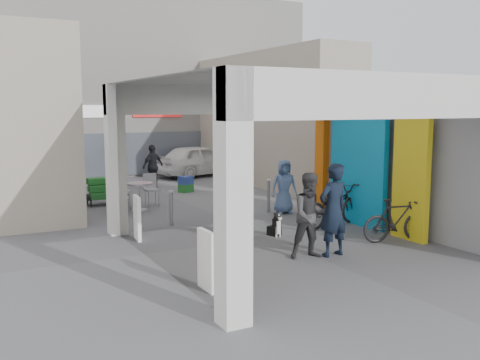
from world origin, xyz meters
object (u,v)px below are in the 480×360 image
man_with_dog (333,210)px  bicycle_rear (397,220)px  man_elderly (284,186)px  bicycle_front (333,206)px  man_crates (153,166)px  produce_stand (106,194)px  border_collie (276,226)px  white_van (199,160)px  cafe_set (133,197)px  man_back_turned (311,216)px

man_with_dog → bicycle_rear: 2.03m
man_elderly → man_with_dog: bearing=-94.9°
bicycle_front → bicycle_rear: size_ratio=1.24×
man_elderly → man_crates: (-1.73, 6.28, 0.05)m
produce_stand → border_collie: (2.48, -5.92, -0.09)m
man_crates → bicycle_rear: (2.20, -10.20, -0.32)m
border_collie → man_with_dog: 2.08m
white_van → cafe_set: bearing=127.6°
produce_stand → bicycle_front: bicycle_front is taller
bicycle_front → white_van: size_ratio=0.50×
cafe_set → man_crates: bearing=63.1°
border_collie → bicycle_front: bicycle_front is taller
produce_stand → man_crates: (2.38, 2.57, 0.48)m
man_elderly → man_back_turned: bearing=-100.9°
border_collie → white_van: bearing=55.3°
border_collie → man_elderly: bearing=33.5°
bicycle_rear → white_van: white_van is taller
produce_stand → white_van: bearing=55.0°
man_back_turned → bicycle_front: bearing=57.7°
man_with_dog → bicycle_front: size_ratio=0.93×
man_back_turned → man_elderly: man_back_turned is taller
border_collie → man_crates: bearing=70.5°
man_crates → bicycle_rear: man_crates is taller
cafe_set → bicycle_front: 5.97m
border_collie → man_crates: man_crates is taller
man_back_turned → man_elderly: bearing=78.2°
produce_stand → man_back_turned: man_back_turned is taller
man_with_dog → man_elderly: size_ratio=1.24×
produce_stand → man_with_dog: 8.32m
bicycle_front → produce_stand: bearing=25.1°
man_elderly → bicycle_rear: size_ratio=0.94×
border_collie → man_back_turned: bearing=-120.2°
man_back_turned → bicycle_front: size_ratio=0.84×
man_elderly → border_collie: bearing=-111.6°
border_collie → white_van: white_van is taller
bicycle_rear → bicycle_front: bearing=21.2°
border_collie → white_van: size_ratio=0.14×
man_elderly → bicycle_rear: (0.47, -3.91, -0.27)m
man_elderly → white_van: bearing=97.0°
man_crates → bicycle_front: 8.52m
border_collie → produce_stand: bearing=92.6°
bicycle_rear → white_van: bearing=9.3°
man_elderly → white_van: (1.20, 8.73, -0.07)m
border_collie → man_with_dog: bearing=-106.2°
produce_stand → bicycle_front: 7.16m
man_with_dog → bicycle_front: bearing=-133.7°
man_with_dog → man_crates: (-0.23, 10.45, -0.13)m
border_collie → man_back_turned: man_back_turned is taller
man_with_dog → man_elderly: man_with_dog is taller
produce_stand → man_back_turned: 8.09m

